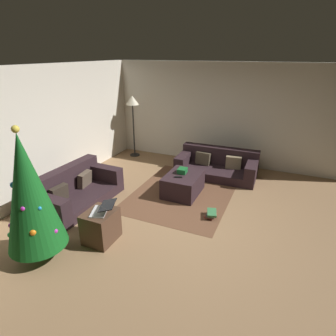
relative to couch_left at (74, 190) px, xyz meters
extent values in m
plane|color=#93704C|center=(0.24, -2.26, -0.27)|extent=(6.40, 6.40, 0.00)
cube|color=silver|center=(0.24, 0.88, 1.03)|extent=(6.40, 0.12, 2.60)
cube|color=silver|center=(3.38, -2.26, 1.03)|extent=(0.12, 6.40, 2.60)
cube|color=#2D1E23|center=(0.00, -0.11, -0.16)|extent=(1.81, 0.98, 0.20)
cube|color=#2D1E23|center=(0.01, 0.23, 0.18)|extent=(1.79, 0.30, 0.49)
cube|color=#2D1E23|center=(0.77, -0.13, 0.10)|extent=(0.27, 0.93, 0.32)
cube|color=#2D1E23|center=(-0.78, -0.08, 0.10)|extent=(0.27, 0.93, 0.32)
cube|color=brown|center=(0.36, 0.02, 0.09)|extent=(0.38, 0.20, 0.31)
cube|color=#372D24|center=(-0.36, 0.05, 0.09)|extent=(0.37, 0.18, 0.31)
cube|color=#2D1E23|center=(2.39, -2.26, -0.16)|extent=(0.95, 1.90, 0.21)
cube|color=#2D1E23|center=(2.73, -2.25, 0.16)|extent=(0.29, 1.89, 0.43)
cube|color=#2D1E23|center=(2.41, -3.08, 0.08)|extent=(0.91, 0.26, 0.27)
cube|color=#2D1E23|center=(2.37, -1.44, 0.08)|extent=(0.91, 0.26, 0.27)
cube|color=#8C7A5B|center=(2.54, -2.63, 0.09)|extent=(0.18, 0.37, 0.30)
cube|color=brown|center=(2.52, -1.88, 0.09)|extent=(0.19, 0.37, 0.31)
cube|color=#2D1E23|center=(1.23, -1.84, -0.05)|extent=(0.92, 0.69, 0.44)
cube|color=#19662D|center=(1.30, -1.79, 0.22)|extent=(0.22, 0.19, 0.10)
cube|color=black|center=(1.05, -1.80, 0.18)|extent=(0.09, 0.17, 0.02)
cylinder|color=brown|center=(-1.47, -0.61, -0.16)|extent=(0.10, 0.10, 0.20)
cone|color=#145C1E|center=(-1.47, -0.61, 0.78)|extent=(0.83, 0.83, 1.69)
sphere|color=#2699E5|center=(-1.54, -0.84, 0.63)|extent=(0.05, 0.05, 0.05)
sphere|color=green|center=(-1.73, -0.41, 0.21)|extent=(0.08, 0.08, 0.08)
sphere|color=#CC33BF|center=(-1.69, -0.40, 0.34)|extent=(0.07, 0.07, 0.07)
sphere|color=#CC33BF|center=(-1.67, -0.70, 0.66)|extent=(0.07, 0.07, 0.07)
sphere|color=orange|center=(-1.66, -0.40, 0.31)|extent=(0.07, 0.07, 0.07)
sphere|color=#2699E5|center=(-1.54, -0.33, 0.33)|extent=(0.07, 0.07, 0.07)
sphere|color=#2699E5|center=(-1.57, -0.47, 0.91)|extent=(0.09, 0.09, 0.09)
sphere|color=#CC33BF|center=(-1.44, -0.93, 0.23)|extent=(0.07, 0.07, 0.07)
sphere|color=orange|center=(-1.69, -0.81, 0.34)|extent=(0.09, 0.09, 0.09)
sphere|color=#F2D84C|center=(-1.47, -0.61, 1.66)|extent=(0.10, 0.10, 0.10)
cube|color=#4C3323|center=(-0.81, -1.22, -0.01)|extent=(0.52, 0.44, 0.51)
cube|color=silver|center=(-0.81, -1.22, 0.26)|extent=(0.42, 0.34, 0.02)
cube|color=black|center=(-0.76, -1.35, 0.38)|extent=(0.42, 0.34, 0.06)
cube|color=#B7332D|center=(0.56, -2.64, -0.25)|extent=(0.26, 0.19, 0.04)
cube|color=#4C423D|center=(0.55, -2.65, -0.21)|extent=(0.27, 0.17, 0.04)
cube|color=#387A47|center=(0.55, -2.66, -0.17)|extent=(0.31, 0.24, 0.04)
cylinder|color=black|center=(2.90, 0.30, -0.25)|extent=(0.28, 0.28, 0.02)
cylinder|color=black|center=(2.90, 0.30, 0.47)|extent=(0.04, 0.04, 1.47)
cone|color=beige|center=(2.90, 0.30, 1.33)|extent=(0.36, 0.36, 0.24)
cube|color=brown|center=(1.23, -1.84, -0.26)|extent=(2.60, 2.00, 0.01)
camera|label=1|loc=(-3.83, -3.70, 2.55)|focal=30.08mm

